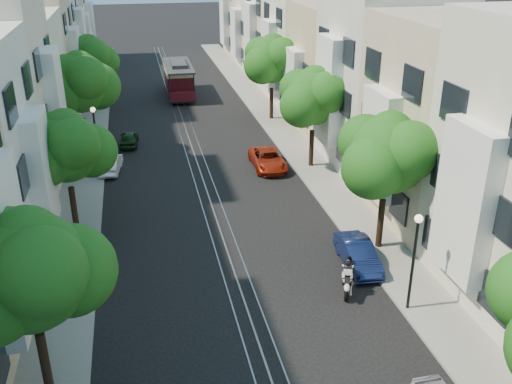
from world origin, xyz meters
TOP-DOWN VIEW (x-y plane):
  - ground at (0.00, 28.00)m, footprint 200.00×200.00m
  - sidewalk_east at (7.25, 28.00)m, footprint 2.50×80.00m
  - sidewalk_west at (-7.25, 28.00)m, footprint 2.50×80.00m
  - rail_left at (-0.55, 28.00)m, footprint 0.06×80.00m
  - rail_slot at (0.00, 28.00)m, footprint 0.06×80.00m
  - rail_right at (0.55, 28.00)m, footprint 0.06×80.00m
  - lane_line at (0.00, 28.00)m, footprint 0.08×80.00m
  - townhouses_east at (11.87, 27.91)m, footprint 7.75×72.00m
  - townhouses_west at (-11.87, 27.91)m, footprint 7.75×72.00m
  - tree_e_b at (7.26, 8.98)m, footprint 4.93×4.08m
  - tree_e_c at (7.26, 19.98)m, footprint 4.84×3.99m
  - tree_e_d at (7.26, 30.98)m, footprint 5.01×4.16m
  - tree_w_a at (-7.14, 1.98)m, footprint 4.93×4.08m
  - tree_w_b at (-7.14, 13.98)m, footprint 4.72×3.87m
  - tree_w_c at (-7.14, 24.98)m, footprint 5.13×4.28m
  - tree_w_d at (-7.14, 35.98)m, footprint 4.84×3.99m
  - lamp_east at (6.30, 4.00)m, footprint 0.32×0.32m
  - lamp_west at (-6.30, 22.00)m, footprint 0.32×0.32m
  - sportbike_rider at (4.38, 5.81)m, footprint 1.04×2.01m
  - cable_car at (0.50, 40.48)m, footprint 2.51×7.84m
  - parked_car_e_mid at (5.60, 7.67)m, footprint 1.43×3.71m
  - parked_car_e_far at (4.40, 20.41)m, footprint 1.99×4.24m
  - parked_car_w_mid at (-5.60, 21.89)m, footprint 1.55×3.42m
  - parked_car_w_far at (-4.40, 26.89)m, footprint 1.48×3.22m

SIDE VIEW (x-z plane):
  - ground at x=0.00m, z-range 0.00..0.00m
  - lane_line at x=0.00m, z-range 0.00..0.01m
  - rail_left at x=-0.55m, z-range 0.00..0.02m
  - rail_slot at x=0.00m, z-range 0.00..0.02m
  - rail_right at x=0.55m, z-range 0.00..0.02m
  - sidewalk_east at x=7.25m, z-range 0.00..0.12m
  - sidewalk_west at x=-7.25m, z-range 0.00..0.12m
  - parked_car_w_far at x=-4.40m, z-range 0.00..1.07m
  - parked_car_w_mid at x=-5.60m, z-range 0.00..1.09m
  - parked_car_e_far at x=4.40m, z-range 0.00..1.17m
  - parked_car_e_mid at x=5.60m, z-range 0.00..1.20m
  - sportbike_rider at x=4.38m, z-range 0.03..1.51m
  - cable_car at x=0.50m, z-range 0.28..3.28m
  - lamp_east at x=6.30m, z-range 0.77..4.93m
  - lamp_west at x=-6.30m, z-range 0.77..4.93m
  - tree_w_b at x=-7.14m, z-range 1.26..7.53m
  - tree_e_c at x=7.26m, z-range 1.34..7.86m
  - tree_w_d at x=-7.14m, z-range 1.34..7.86m
  - tree_e_b at x=7.26m, z-range 1.39..8.07m
  - tree_w_a at x=-7.14m, z-range 1.39..8.07m
  - tree_e_d at x=7.26m, z-range 1.44..8.29m
  - tree_w_c at x=-7.14m, z-range 1.52..8.62m
  - townhouses_west at x=-11.87m, z-range -0.80..10.96m
  - townhouses_east at x=11.87m, z-range -0.82..11.18m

